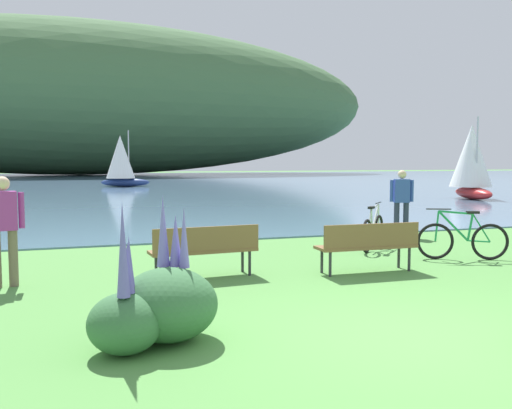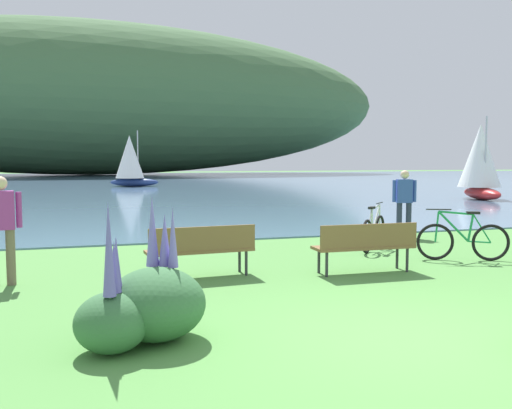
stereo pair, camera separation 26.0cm
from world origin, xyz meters
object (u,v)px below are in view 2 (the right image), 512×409
Objects in this scene: bicycle_leaning_near_bench at (374,232)px; park_bench_further_along at (201,247)px; sailboat_mid_bay at (480,161)px; sailboat_nearest_to_shore at (130,160)px; person_at_shoreline at (404,199)px; person_on_the_grass at (1,223)px; park_bench_near_camera at (366,244)px; bicycle_beside_path at (463,240)px.

park_bench_further_along is at bearing -157.06° from bicycle_leaning_near_bench.
sailboat_nearest_to_shore is at bearing 128.77° from sailboat_mid_bay.
person_at_shoreline is 30.75m from sailboat_nearest_to_shore.
person_on_the_grass is at bearing -168.86° from bicycle_leaning_near_bench.
sailboat_mid_bay is (11.13, 10.86, 0.99)m from person_at_shoreline.
sailboat_mid_bay is at bearing 44.30° from person_at_shoreline.
sailboat_mid_bay is at bearing 45.85° from park_bench_near_camera.
sailboat_mid_bay is (17.12, 14.28, 1.45)m from park_bench_further_along.
bicycle_beside_path reaches higher than park_bench_near_camera.
person_on_the_grass is at bearing -97.67° from sailboat_nearest_to_shore.
sailboat_nearest_to_shore is at bearing 82.33° from person_on_the_grass.
sailboat_mid_bay reaches higher than person_on_the_grass.
person_at_shoreline is at bearing 76.97° from bicycle_beside_path.
person_at_shoreline and person_on_the_grass have the same top height.
bicycle_beside_path is 0.96× the size of person_at_shoreline.
bicycle_leaning_near_bench is 18.05m from sailboat_mid_bay.
person_at_shoreline is at bearing 29.76° from park_bench_further_along.
park_bench_further_along is at bearing -178.96° from bicycle_beside_path.
park_bench_further_along is 1.40× the size of bicycle_leaning_near_bench.
bicycle_beside_path is at bearing 1.04° from park_bench_further_along.
bicycle_leaning_near_bench is 0.32× the size of sailboat_mid_bay.
park_bench_near_camera is 0.43× the size of sailboat_nearest_to_shore.
park_bench_further_along is 4.56m from bicycle_leaning_near_bench.
park_bench_near_camera is at bearing -129.35° from person_at_shoreline.
sailboat_nearest_to_shore is (-1.36, 34.28, 1.50)m from park_bench_near_camera.
sailboat_nearest_to_shore is at bearing 98.52° from person_at_shoreline.
bicycle_beside_path is (1.01, -1.68, 0.00)m from bicycle_leaning_near_bench.
sailboat_mid_bay reaches higher than park_bench_further_along.
park_bench_near_camera is 5.94m from person_on_the_grass.
park_bench_further_along is at bearing -140.15° from sailboat_mid_bay.
person_on_the_grass is 33.79m from sailboat_nearest_to_shore.
person_on_the_grass reaches higher than park_bench_near_camera.
person_at_shoreline is at bearing -81.48° from sailboat_nearest_to_shore.
person_at_shoreline is 9.56m from person_on_the_grass.
bicycle_beside_path is at bearing -83.60° from sailboat_nearest_to_shore.
sailboat_mid_bay reaches higher than park_bench_near_camera.
person_on_the_grass is 0.42× the size of sailboat_mid_bay.
sailboat_nearest_to_shore reaches higher than bicycle_beside_path.
bicycle_leaning_near_bench reaches higher than park_bench_further_along.
park_bench_further_along is (-2.79, 0.47, 0.00)m from park_bench_near_camera.
person_on_the_grass is (-3.08, 0.34, 0.46)m from park_bench_further_along.
sailboat_mid_bay is (12.92, 12.51, 1.57)m from bicycle_leaning_near_bench.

